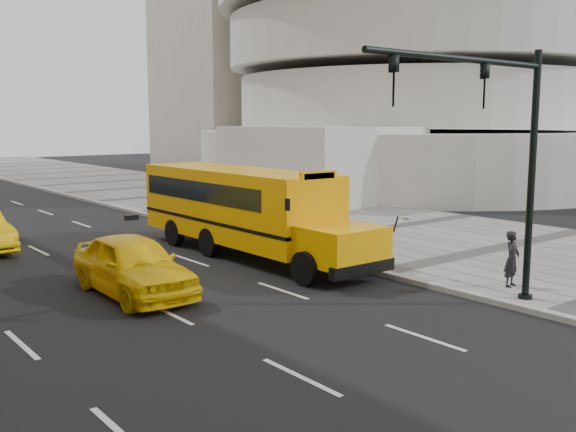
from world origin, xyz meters
TOP-DOWN VIEW (x-y plane):
  - ground at (0.00, 0.00)m, footprint 140.00×140.00m
  - sidewalk_museum at (12.00, 0.00)m, footprint 12.00×140.00m
  - curb_museum at (6.00, 0.00)m, footprint 0.30×140.00m
  - guggenheim at (29.37, 18.51)m, footprint 33.20×42.20m
  - school_bus at (4.50, -0.06)m, footprint 2.96×11.56m
  - taxi_near at (-0.90, -2.80)m, footprint 2.03×4.87m
  - pedestrian at (7.39, -9.01)m, footprint 0.62×0.47m
  - traffic_signal at (5.19, -9.93)m, footprint 6.18×0.36m

SIDE VIEW (x-z plane):
  - ground at x=0.00m, z-range 0.00..0.00m
  - sidewalk_museum at x=12.00m, z-range 0.00..0.15m
  - curb_museum at x=6.00m, z-range 0.00..0.15m
  - taxi_near at x=-0.90m, z-range 0.00..1.65m
  - pedestrian at x=7.39m, z-range 0.15..1.70m
  - school_bus at x=4.50m, z-range 0.17..3.36m
  - traffic_signal at x=5.19m, z-range 0.89..7.29m
  - guggenheim at x=29.37m, z-range -3.92..31.08m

